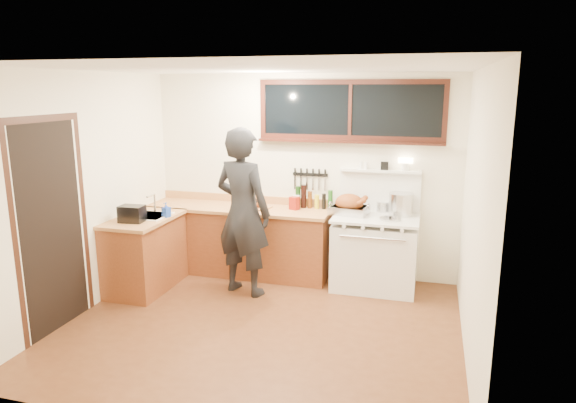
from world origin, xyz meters
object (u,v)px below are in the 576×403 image
(vintage_stove, at_px, (375,251))
(man, at_px, (243,212))
(roast_turkey, at_px, (350,206))
(cutting_board, at_px, (256,205))

(vintage_stove, distance_m, man, 1.69)
(roast_turkey, bearing_deg, man, -151.50)
(vintage_stove, relative_size, cutting_board, 4.16)
(cutting_board, xyz_separation_m, roast_turkey, (1.20, 0.03, 0.05))
(vintage_stove, xyz_separation_m, cutting_board, (-1.54, 0.01, 0.48))
(vintage_stove, height_order, man, man)
(cutting_board, bearing_deg, vintage_stove, -0.41)
(man, relative_size, roast_turkey, 3.99)
(man, bearing_deg, roast_turkey, 28.50)
(vintage_stove, distance_m, cutting_board, 1.61)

